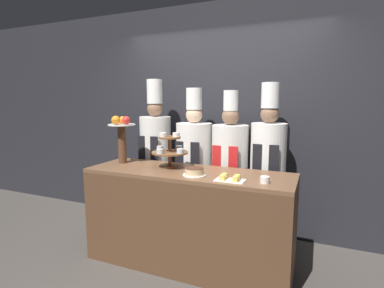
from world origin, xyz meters
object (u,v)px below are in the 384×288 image
at_px(cake_round, 194,172).
at_px(fruit_pedestal, 122,133).
at_px(cake_square_tray, 230,179).
at_px(chef_right, 268,162).
at_px(chef_left, 156,151).
at_px(cup_white, 265,180).
at_px(chef_center_left, 194,159).
at_px(chef_center_right, 230,163).
at_px(tiered_stand, 170,149).

bearing_deg(cake_round, fruit_pedestal, 167.98).
relative_size(cake_square_tray, chef_right, 0.14).
bearing_deg(fruit_pedestal, chef_left, 80.18).
bearing_deg(cup_white, chef_center_left, 141.39).
bearing_deg(cake_square_tray, chef_center_right, 106.12).
relative_size(fruit_pedestal, chef_left, 0.27).
height_order(cup_white, chef_center_left, chef_center_left).
distance_m(chef_center_left, chef_center_right, 0.43).
xyz_separation_m(cup_white, chef_left, (-1.47, 0.76, 0.03)).
height_order(fruit_pedestal, cake_square_tray, fruit_pedestal).
height_order(tiered_stand, cake_square_tray, tiered_stand).
bearing_deg(cake_square_tray, cake_round, 172.04).
bearing_deg(chef_left, tiered_stand, -48.43).
height_order(fruit_pedestal, chef_center_right, chef_center_right).
distance_m(cup_white, chef_center_left, 1.22).
distance_m(cup_white, cake_square_tray, 0.29).
height_order(cake_square_tray, chef_right, chef_right).
relative_size(tiered_stand, chef_left, 0.20).
bearing_deg(cup_white, chef_center_right, 124.17).
bearing_deg(fruit_pedestal, cake_round, -12.02).
distance_m(cake_square_tray, chef_right, 0.82).
height_order(tiered_stand, chef_center_left, chef_center_left).
distance_m(fruit_pedestal, chef_left, 0.62).
bearing_deg(fruit_pedestal, cup_white, -7.67).
height_order(cup_white, chef_left, chef_left).
xyz_separation_m(tiered_stand, cup_white, (0.99, -0.22, -0.16)).
bearing_deg(chef_center_right, cake_round, -98.94).
bearing_deg(chef_center_right, chef_left, 180.00).
relative_size(tiered_stand, chef_center_left, 0.21).
relative_size(cake_round, chef_left, 0.11).
xyz_separation_m(fruit_pedestal, chef_right, (1.47, 0.55, -0.30)).
bearing_deg(fruit_pedestal, chef_center_left, 41.85).
bearing_deg(cake_square_tray, chef_center_left, 129.90).
bearing_deg(chef_center_right, cake_square_tray, -73.88).
distance_m(cake_square_tray, chef_center_right, 0.83).
xyz_separation_m(fruit_pedestal, chef_center_left, (0.61, 0.55, -0.33)).
xyz_separation_m(chef_left, chef_center_right, (0.95, -0.00, -0.08)).
xyz_separation_m(tiered_stand, chef_center_left, (0.04, 0.54, -0.19)).
relative_size(tiered_stand, cup_white, 4.94).
height_order(chef_left, chef_center_left, chef_left).
height_order(fruit_pedestal, cake_round, fruit_pedestal).
height_order(fruit_pedestal, chef_left, chef_left).
xyz_separation_m(tiered_stand, chef_center_right, (0.47, 0.54, -0.21)).
bearing_deg(cake_round, cup_white, -1.13).
bearing_deg(cake_round, tiered_stand, 149.96).
xyz_separation_m(cake_round, chef_right, (0.54, 0.75, -0.00)).
xyz_separation_m(chef_center_left, chef_center_right, (0.43, -0.00, -0.02)).
bearing_deg(chef_left, chef_center_right, -0.00).
relative_size(cake_round, cup_white, 2.87).
relative_size(tiered_stand, cake_square_tray, 1.48).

